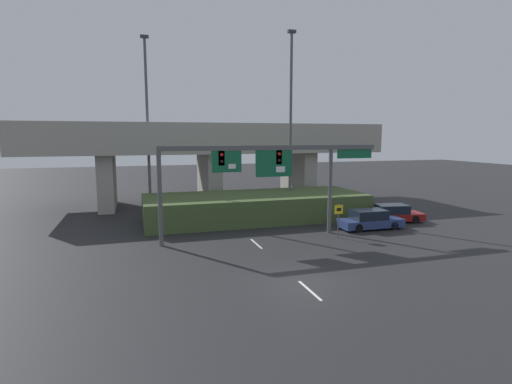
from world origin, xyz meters
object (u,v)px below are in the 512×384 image
signal_gantry (266,164)px  speed_limit_sign (338,216)px  highway_light_pole_far (147,122)px  parked_sedan_mid_right (393,214)px  highway_light_pole_near (291,120)px  parked_sedan_near_right (370,220)px

signal_gantry → speed_limit_sign: signal_gantry is taller
signal_gantry → highway_light_pole_far: size_ratio=0.99×
signal_gantry → highway_light_pole_far: bearing=121.4°
speed_limit_sign → parked_sedan_mid_right: speed_limit_sign is taller
highway_light_pole_near → parked_sedan_near_right: bearing=-62.9°
speed_limit_sign → highway_light_pole_near: 11.04m
parked_sedan_mid_right → highway_light_pole_near: bearing=150.7°
signal_gantry → highway_light_pole_far: highway_light_pole_far is taller
signal_gantry → parked_sedan_mid_right: signal_gantry is taller
highway_light_pole_far → speed_limit_sign: bearing=-48.2°
parked_sedan_near_right → signal_gantry: bearing=-177.9°
parked_sedan_near_right → parked_sedan_mid_right: parked_sedan_near_right is taller
signal_gantry → highway_light_pole_far: (-7.10, 11.64, 3.05)m
highway_light_pole_near → speed_limit_sign: bearing=-89.9°
highway_light_pole_far → parked_sedan_mid_right: (18.55, -9.80, -7.43)m
signal_gantry → highway_light_pole_near: (4.65, 7.28, 3.16)m
highway_light_pole_near → parked_sedan_mid_right: size_ratio=3.25×
speed_limit_sign → parked_sedan_mid_right: 7.60m
signal_gantry → speed_limit_sign: 6.04m
signal_gantry → highway_light_pole_near: 9.20m
speed_limit_sign → parked_sedan_near_right: speed_limit_sign is taller
parked_sedan_mid_right → speed_limit_sign: bearing=-144.3°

